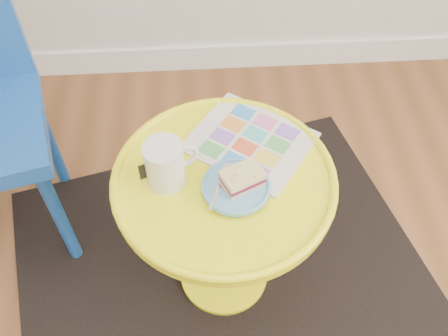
{
  "coord_description": "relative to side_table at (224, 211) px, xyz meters",
  "views": [
    {
      "loc": [
        0.2,
        0.2,
        1.51
      ],
      "look_at": [
        0.24,
        0.94,
        0.57
      ],
      "focal_mm": 40.0,
      "sensor_mm": 36.0,
      "label": 1
    }
  ],
  "objects": [
    {
      "name": "rug",
      "position": [
        0.0,
        -0.0,
        -0.38
      ],
      "size": [
        1.53,
        1.39,
        0.01
      ],
      "primitive_type": "cube",
      "rotation": [
        0.0,
        0.0,
        0.25
      ],
      "color": "black",
      "rests_on": "ground"
    },
    {
      "name": "side_table",
      "position": [
        0.0,
        0.0,
        0.0
      ],
      "size": [
        0.56,
        0.56,
        0.53
      ],
      "color": "#FFFA15",
      "rests_on": "ground"
    },
    {
      "name": "newspaper",
      "position": [
        0.08,
        0.11,
        0.15
      ],
      "size": [
        0.38,
        0.37,
        0.01
      ],
      "primitive_type": "cube",
      "rotation": [
        0.0,
        0.0,
        -0.63
      ],
      "color": "silver",
      "rests_on": "side_table"
    },
    {
      "name": "mug",
      "position": [
        -0.14,
        0.0,
        0.22
      ],
      "size": [
        0.13,
        0.09,
        0.12
      ],
      "rotation": [
        0.0,
        0.0,
        0.36
      ],
      "color": "silver",
      "rests_on": "side_table"
    },
    {
      "name": "plate",
      "position": [
        0.03,
        -0.04,
        0.17
      ],
      "size": [
        0.16,
        0.16,
        0.02
      ],
      "color": "#63A4D2",
      "rests_on": "newspaper"
    },
    {
      "name": "cake_slice",
      "position": [
        0.04,
        -0.04,
        0.19
      ],
      "size": [
        0.11,
        0.1,
        0.04
      ],
      "rotation": [
        0.0,
        0.0,
        0.44
      ],
      "color": "#D3BC8C",
      "rests_on": "plate"
    },
    {
      "name": "fork",
      "position": [
        -0.01,
        -0.04,
        0.17
      ],
      "size": [
        0.07,
        0.14,
        0.0
      ],
      "rotation": [
        0.0,
        0.0,
        -0.37
      ],
      "color": "silver",
      "rests_on": "plate"
    }
  ]
}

